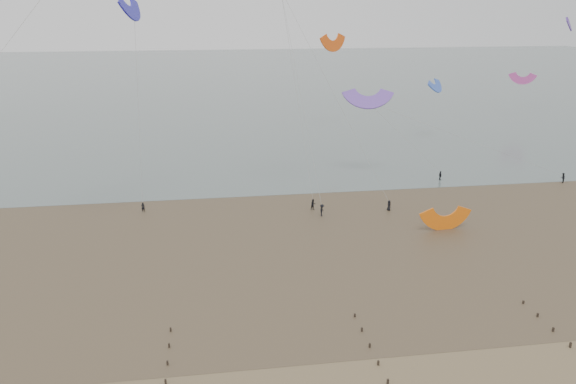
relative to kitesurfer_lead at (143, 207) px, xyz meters
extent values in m
plane|color=#475654|center=(19.71, 154.70, -0.74)|extent=(500.00, 500.00, 0.00)
plane|color=#473A28|center=(19.71, -10.30, -0.75)|extent=(500.00, 500.00, 0.00)
ellipsoid|color=slate|center=(1.71, -23.30, -0.76)|extent=(23.60, 14.36, 0.01)
ellipsoid|color=slate|center=(31.71, -7.30, -0.76)|extent=(33.64, 18.32, 0.01)
cube|color=black|center=(5.71, -41.19, -0.55)|extent=(0.16, 0.16, 0.54)
cube|color=black|center=(5.71, -38.56, -0.56)|extent=(0.16, 0.16, 0.51)
cube|color=black|center=(5.71, -35.93, -0.58)|extent=(0.16, 0.16, 0.48)
cube|color=black|center=(5.71, -33.30, -0.59)|extent=(0.16, 0.16, 0.45)
cube|color=black|center=(23.71, -43.82, -0.53)|extent=(0.16, 0.16, 0.57)
cube|color=black|center=(23.71, -41.19, -0.55)|extent=(0.16, 0.16, 0.54)
cube|color=black|center=(23.71, -38.56, -0.56)|extent=(0.16, 0.16, 0.51)
cube|color=black|center=(23.71, -35.93, -0.58)|extent=(0.16, 0.16, 0.48)
cube|color=black|center=(23.71, -33.30, -0.59)|extent=(0.16, 0.16, 0.45)
cube|color=black|center=(41.71, -41.19, -0.55)|extent=(0.16, 0.16, 0.54)
cube|color=black|center=(41.71, -38.56, -0.56)|extent=(0.16, 0.16, 0.51)
cube|color=black|center=(41.71, -35.93, -0.58)|extent=(0.16, 0.16, 0.48)
cube|color=black|center=(41.71, -33.30, -0.59)|extent=(0.16, 0.16, 0.45)
imported|color=black|center=(0.00, 0.00, 0.00)|extent=(0.60, 0.43, 1.53)
imported|color=black|center=(70.58, 4.21, 0.11)|extent=(1.05, 1.08, 1.75)
imported|color=black|center=(26.07, -5.51, 0.15)|extent=(1.14, 1.36, 1.82)
imported|color=black|center=(36.50, -4.64, 0.03)|extent=(0.68, 0.88, 1.60)
imported|color=black|center=(25.29, -2.75, 0.08)|extent=(0.99, 0.88, 1.69)
imported|color=black|center=(50.21, 8.73, 0.06)|extent=(0.42, 0.97, 1.65)
camera|label=1|loc=(10.07, -80.68, 28.90)|focal=35.00mm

